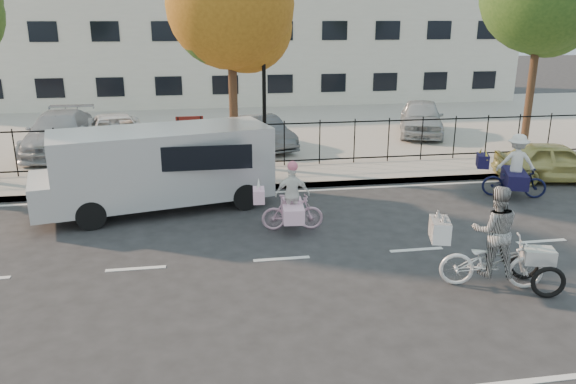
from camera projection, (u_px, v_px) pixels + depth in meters
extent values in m
plane|color=#333334|center=(282.00, 259.00, 11.86)|extent=(120.00, 120.00, 0.00)
cube|color=#A8A399|center=(256.00, 187.00, 16.59)|extent=(60.00, 0.10, 0.15)
cube|color=#A8A399|center=(252.00, 178.00, 17.58)|extent=(60.00, 2.20, 0.15)
cube|color=#A8A399|center=(232.00, 126.00, 25.97)|extent=(60.00, 15.60, 0.15)
cube|color=silver|center=(220.00, 49.00, 34.51)|extent=(34.00, 10.00, 6.00)
cylinder|color=black|center=(264.00, 108.00, 17.70)|extent=(0.12, 0.12, 4.00)
sphere|color=white|center=(263.00, 37.00, 17.06)|extent=(0.36, 0.36, 0.36)
cylinder|color=black|center=(179.00, 145.00, 17.61)|extent=(0.06, 0.06, 1.80)
cylinder|color=black|center=(202.00, 144.00, 17.72)|extent=(0.06, 0.06, 1.80)
cube|color=#59140F|center=(190.00, 126.00, 17.49)|extent=(0.85, 0.04, 0.60)
imported|color=white|center=(491.00, 262.00, 10.53)|extent=(2.00, 1.15, 1.00)
imported|color=white|center=(495.00, 231.00, 10.35)|extent=(0.99, 0.86, 1.74)
cube|color=white|center=(440.00, 230.00, 10.45)|extent=(0.48, 0.67, 0.40)
cone|color=white|center=(438.00, 214.00, 10.50)|extent=(0.15, 0.15, 0.20)
cone|color=white|center=(444.00, 219.00, 10.25)|extent=(0.15, 0.15, 0.20)
torus|color=black|center=(548.00, 282.00, 10.13)|extent=(0.62, 0.25, 0.62)
torus|color=black|center=(524.00, 264.00, 10.86)|extent=(0.62, 0.25, 0.62)
cube|color=white|center=(538.00, 256.00, 10.39)|extent=(0.64, 0.52, 0.28)
imported|color=#D8A4BD|center=(292.00, 212.00, 13.38)|extent=(1.50, 0.54, 0.89)
imported|color=white|center=(293.00, 194.00, 13.24)|extent=(0.84, 0.41, 1.39)
cube|color=#FFC2E0|center=(259.00, 195.00, 13.19)|extent=(0.31, 0.51, 0.32)
cone|color=white|center=(259.00, 184.00, 13.10)|extent=(0.11, 0.11, 0.28)
cube|color=#FFC2E0|center=(292.00, 210.00, 13.36)|extent=(0.59, 1.19, 0.35)
sphere|color=#E46C88|center=(293.00, 166.00, 13.04)|extent=(0.25, 0.25, 0.25)
imported|color=#0F1233|center=(514.00, 181.00, 15.85)|extent=(1.83, 1.19, 0.91)
imported|color=white|center=(517.00, 162.00, 15.68)|extent=(1.17, 0.92, 1.59)
cube|color=#131036|center=(483.00, 161.00, 15.86)|extent=(0.48, 0.63, 0.36)
cone|color=gold|center=(480.00, 152.00, 15.97)|extent=(0.12, 0.24, 0.33)
cone|color=gold|center=(487.00, 155.00, 15.63)|extent=(0.12, 0.24, 0.33)
cube|color=#131036|center=(515.00, 178.00, 15.82)|extent=(0.99, 1.42, 0.40)
cube|color=silver|center=(163.00, 164.00, 14.68)|extent=(5.83, 3.21, 1.84)
cube|color=silver|center=(44.00, 188.00, 14.36)|extent=(0.94, 2.06, 0.82)
cylinder|color=black|center=(83.00, 210.00, 13.79)|extent=(0.76, 0.42, 0.72)
cylinder|color=black|center=(95.00, 189.00, 15.48)|extent=(0.76, 0.42, 0.72)
cylinder|color=black|center=(241.00, 202.00, 14.39)|extent=(0.76, 0.42, 0.72)
cylinder|color=black|center=(236.00, 182.00, 16.08)|extent=(0.76, 0.42, 0.72)
imported|color=tan|center=(556.00, 162.00, 17.36)|extent=(3.83, 2.15, 1.23)
imported|color=#AAACB2|center=(60.00, 133.00, 20.39)|extent=(2.08, 5.00, 1.45)
imported|color=white|center=(116.00, 134.00, 20.63)|extent=(3.04, 4.98, 1.29)
imported|color=#52565A|center=(263.00, 132.00, 21.09)|extent=(2.31, 3.85, 1.20)
imported|color=#AFB3B7|center=(421.00, 117.00, 23.52)|extent=(3.07, 4.58, 1.45)
cylinder|color=#442D1D|center=(233.00, 101.00, 18.03)|extent=(0.28, 0.28, 4.61)
sphere|color=#9F6219|center=(231.00, 4.00, 17.15)|extent=(3.95, 3.95, 3.95)
sphere|color=#9F6219|center=(247.00, 26.00, 17.61)|extent=(2.90, 2.90, 2.90)
cylinder|color=#442D1D|center=(531.00, 85.00, 20.46)|extent=(0.28, 0.28, 5.06)
sphere|color=#385B1E|center=(550.00, 12.00, 19.97)|extent=(3.18, 3.18, 3.18)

